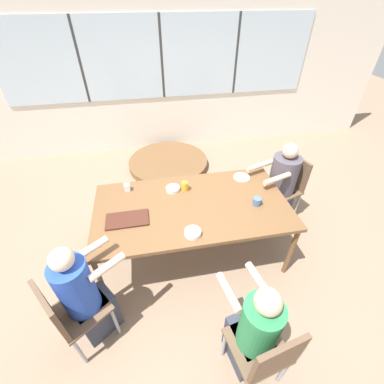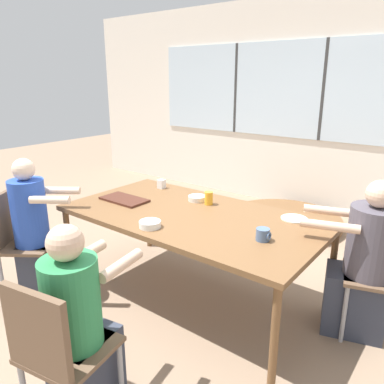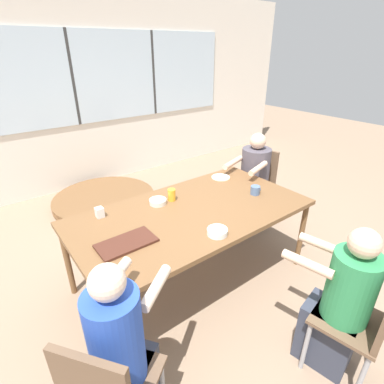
{
  "view_description": "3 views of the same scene",
  "coord_description": "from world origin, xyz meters",
  "px_view_note": "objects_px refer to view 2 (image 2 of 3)",
  "views": [
    {
      "loc": [
        -0.37,
        -1.99,
        2.56
      ],
      "look_at": [
        0.0,
        0.0,
        0.92
      ],
      "focal_mm": 24.0,
      "sensor_mm": 36.0,
      "label": 1
    },
    {
      "loc": [
        1.7,
        -2.19,
        1.77
      ],
      "look_at": [
        0.0,
        0.0,
        0.92
      ],
      "focal_mm": 35.0,
      "sensor_mm": 36.0,
      "label": 2
    },
    {
      "loc": [
        -1.37,
        -1.79,
        2.03
      ],
      "look_at": [
        0.0,
        0.0,
        0.92
      ],
      "focal_mm": 28.0,
      "sensor_mm": 36.0,
      "label": 3
    }
  ],
  "objects_px": {
    "milk_carton_small": "(161,184)",
    "bowl_white_shallow": "(197,198)",
    "person_woman_green_shirt": "(36,235)",
    "person_man_blue_shirt": "(80,332)",
    "coffee_mug": "(263,235)",
    "person_man_teal_shirt": "(363,268)",
    "chair_for_man_blue_shirt": "(55,347)",
    "chair_for_woman_green_shirt": "(17,235)",
    "folded_table_stack": "(283,221)",
    "juice_glass": "(209,198)",
    "bowl_cereal": "(150,224)"
  },
  "relations": [
    {
      "from": "bowl_white_shallow",
      "to": "bowl_cereal",
      "type": "distance_m",
      "value": 0.7
    },
    {
      "from": "chair_for_man_blue_shirt",
      "to": "folded_table_stack",
      "type": "relative_size",
      "value": 0.63
    },
    {
      "from": "person_man_blue_shirt",
      "to": "bowl_white_shallow",
      "type": "relative_size",
      "value": 7.23
    },
    {
      "from": "bowl_white_shallow",
      "to": "milk_carton_small",
      "type": "bearing_deg",
      "value": 169.35
    },
    {
      "from": "chair_for_man_blue_shirt",
      "to": "coffee_mug",
      "type": "height_order",
      "value": "chair_for_man_blue_shirt"
    },
    {
      "from": "bowl_cereal",
      "to": "coffee_mug",
      "type": "bearing_deg",
      "value": 21.26
    },
    {
      "from": "person_woman_green_shirt",
      "to": "folded_table_stack",
      "type": "xyz_separation_m",
      "value": [
        0.96,
        2.7,
        -0.48
      ]
    },
    {
      "from": "person_man_teal_shirt",
      "to": "bowl_white_shallow",
      "type": "distance_m",
      "value": 1.4
    },
    {
      "from": "coffee_mug",
      "to": "chair_for_woman_green_shirt",
      "type": "bearing_deg",
      "value": -158.39
    },
    {
      "from": "person_woman_green_shirt",
      "to": "person_man_blue_shirt",
      "type": "relative_size",
      "value": 1.05
    },
    {
      "from": "bowl_white_shallow",
      "to": "bowl_cereal",
      "type": "relative_size",
      "value": 0.99
    },
    {
      "from": "coffee_mug",
      "to": "milk_carton_small",
      "type": "height_order",
      "value": "milk_carton_small"
    },
    {
      "from": "chair_for_woman_green_shirt",
      "to": "person_man_blue_shirt",
      "type": "height_order",
      "value": "person_man_blue_shirt"
    },
    {
      "from": "folded_table_stack",
      "to": "person_man_teal_shirt",
      "type": "bearing_deg",
      "value": -50.88
    },
    {
      "from": "coffee_mug",
      "to": "person_man_teal_shirt",
      "type": "bearing_deg",
      "value": 42.61
    },
    {
      "from": "person_man_teal_shirt",
      "to": "bowl_cereal",
      "type": "distance_m",
      "value": 1.52
    },
    {
      "from": "chair_for_man_blue_shirt",
      "to": "chair_for_woman_green_shirt",
      "type": "bearing_deg",
      "value": 147.65
    },
    {
      "from": "juice_glass",
      "to": "bowl_white_shallow",
      "type": "distance_m",
      "value": 0.14
    },
    {
      "from": "coffee_mug",
      "to": "milk_carton_small",
      "type": "relative_size",
      "value": 1.12
    },
    {
      "from": "chair_for_woman_green_shirt",
      "to": "folded_table_stack",
      "type": "xyz_separation_m",
      "value": [
        1.1,
        2.79,
        -0.47
      ]
    },
    {
      "from": "milk_carton_small",
      "to": "folded_table_stack",
      "type": "distance_m",
      "value": 1.83
    },
    {
      "from": "chair_for_man_blue_shirt",
      "to": "person_woman_green_shirt",
      "type": "height_order",
      "value": "person_woman_green_shirt"
    },
    {
      "from": "chair_for_man_blue_shirt",
      "to": "person_woman_green_shirt",
      "type": "distance_m",
      "value": 1.46
    },
    {
      "from": "juice_glass",
      "to": "milk_carton_small",
      "type": "bearing_deg",
      "value": 169.85
    },
    {
      "from": "chair_for_woman_green_shirt",
      "to": "person_woman_green_shirt",
      "type": "height_order",
      "value": "person_woman_green_shirt"
    },
    {
      "from": "person_woman_green_shirt",
      "to": "chair_for_man_blue_shirt",
      "type": "bearing_deg",
      "value": 26.99
    },
    {
      "from": "person_man_blue_shirt",
      "to": "chair_for_woman_green_shirt",
      "type": "bearing_deg",
      "value": 153.11
    },
    {
      "from": "person_man_blue_shirt",
      "to": "folded_table_stack",
      "type": "bearing_deg",
      "value": 84.8
    },
    {
      "from": "person_woman_green_shirt",
      "to": "bowl_cereal",
      "type": "relative_size",
      "value": 7.54
    },
    {
      "from": "coffee_mug",
      "to": "juice_glass",
      "type": "bearing_deg",
      "value": 151.77
    },
    {
      "from": "chair_for_woman_green_shirt",
      "to": "person_man_teal_shirt",
      "type": "xyz_separation_m",
      "value": [
        2.38,
        1.22,
        -0.03
      ]
    },
    {
      "from": "person_man_blue_shirt",
      "to": "bowl_white_shallow",
      "type": "distance_m",
      "value": 1.61
    },
    {
      "from": "person_man_blue_shirt",
      "to": "person_man_teal_shirt",
      "type": "xyz_separation_m",
      "value": [
        0.98,
        1.63,
        -0.0
      ]
    },
    {
      "from": "bowl_cereal",
      "to": "folded_table_stack",
      "type": "xyz_separation_m",
      "value": [
        -0.0,
        2.35,
        -0.7
      ]
    },
    {
      "from": "chair_for_man_blue_shirt",
      "to": "milk_carton_small",
      "type": "height_order",
      "value": "chair_for_man_blue_shirt"
    },
    {
      "from": "milk_carton_small",
      "to": "bowl_white_shallow",
      "type": "relative_size",
      "value": 0.55
    },
    {
      "from": "person_woman_green_shirt",
      "to": "person_man_teal_shirt",
      "type": "xyz_separation_m",
      "value": [
        2.24,
        1.12,
        -0.03
      ]
    },
    {
      "from": "person_woman_green_shirt",
      "to": "folded_table_stack",
      "type": "bearing_deg",
      "value": 124.42
    },
    {
      "from": "person_man_blue_shirt",
      "to": "person_man_teal_shirt",
      "type": "distance_m",
      "value": 1.9
    },
    {
      "from": "chair_for_woman_green_shirt",
      "to": "chair_for_man_blue_shirt",
      "type": "height_order",
      "value": "same"
    },
    {
      "from": "person_man_blue_shirt",
      "to": "coffee_mug",
      "type": "xyz_separation_m",
      "value": [
        0.44,
        1.14,
        0.28
      ]
    },
    {
      "from": "person_man_blue_shirt",
      "to": "bowl_cereal",
      "type": "distance_m",
      "value": 0.94
    },
    {
      "from": "person_man_teal_shirt",
      "to": "bowl_white_shallow",
      "type": "bearing_deg",
      "value": 76.41
    },
    {
      "from": "chair_for_woman_green_shirt",
      "to": "bowl_cereal",
      "type": "distance_m",
      "value": 1.2
    },
    {
      "from": "chair_for_man_blue_shirt",
      "to": "coffee_mug",
      "type": "distance_m",
      "value": 1.39
    },
    {
      "from": "coffee_mug",
      "to": "juice_glass",
      "type": "height_order",
      "value": "juice_glass"
    },
    {
      "from": "person_woman_green_shirt",
      "to": "coffee_mug",
      "type": "xyz_separation_m",
      "value": [
        1.71,
        0.64,
        0.24
      ]
    },
    {
      "from": "person_man_teal_shirt",
      "to": "bowl_cereal",
      "type": "bearing_deg",
      "value": 104.11
    },
    {
      "from": "person_man_blue_shirt",
      "to": "coffee_mug",
      "type": "bearing_deg",
      "value": 58.05
    },
    {
      "from": "chair_for_woman_green_shirt",
      "to": "coffee_mug",
      "type": "bearing_deg",
      "value": 75.7
    }
  ]
}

